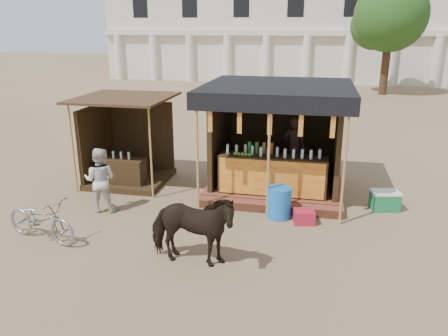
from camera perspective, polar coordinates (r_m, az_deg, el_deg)
ground at (r=8.78m, az=-2.21°, el=-10.03°), size 120.00×120.00×0.00m
main_stall at (r=11.33m, az=6.95°, el=2.00°), size 3.60×3.61×2.78m
secondary_stall at (r=12.34m, az=-12.92°, el=2.14°), size 2.40×2.40×2.38m
cow at (r=7.83m, az=-4.28°, el=-7.96°), size 1.69×0.82×1.41m
motorbike at (r=9.52m, az=-22.83°, el=-6.18°), size 1.83×1.00×0.91m
bystander at (r=10.45m, az=-15.89°, el=-1.51°), size 0.81×0.67×1.52m
blue_barrel at (r=9.91m, az=7.20°, el=-4.49°), size 0.56×0.56×0.71m
red_crate at (r=9.79m, az=10.41°, el=-6.28°), size 0.50×0.44×0.30m
cooler at (r=10.96m, az=20.27°, el=-3.97°), size 0.72×0.57×0.46m
background_building at (r=37.66m, az=6.34°, el=17.64°), size 26.00×7.45×8.18m
tree at (r=29.90m, az=20.51°, el=17.88°), size 4.50×4.40×7.00m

